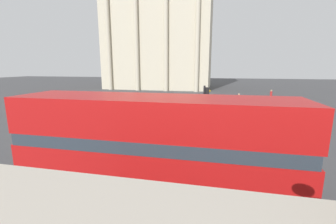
% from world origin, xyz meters
% --- Properties ---
extents(double_decker_bus, '(10.56, 2.68, 4.00)m').
position_xyz_m(double_decker_bus, '(-3.20, 5.38, 2.24)').
color(double_decker_bus, black).
rests_on(double_decker_bus, ground_plane).
extents(plaza_building_left, '(24.33, 17.07, 23.72)m').
position_xyz_m(plaza_building_left, '(-14.57, 52.13, 11.86)').
color(plaza_building_left, beige).
rests_on(plaza_building_left, ground_plane).
extents(traffic_light_near, '(0.42, 0.24, 3.99)m').
position_xyz_m(traffic_light_near, '(-1.60, 10.82, 2.60)').
color(traffic_light_near, black).
rests_on(traffic_light_near, ground_plane).
extents(traffic_light_mid, '(0.42, 0.24, 3.37)m').
position_xyz_m(traffic_light_mid, '(-1.80, 16.62, 2.22)').
color(traffic_light_mid, black).
rests_on(traffic_light_mid, ground_plane).
extents(pedestrian_red, '(0.32, 0.32, 1.80)m').
position_xyz_m(pedestrian_red, '(6.72, 32.03, 1.05)').
color(pedestrian_red, '#282B33').
rests_on(pedestrian_red, ground_plane).
extents(pedestrian_grey, '(0.32, 0.32, 1.72)m').
position_xyz_m(pedestrian_grey, '(-1.69, 12.73, 0.99)').
color(pedestrian_grey, '#282B33').
rests_on(pedestrian_grey, ground_plane).
extents(pedestrian_white, '(0.32, 0.32, 1.80)m').
position_xyz_m(pedestrian_white, '(1.78, 26.52, 1.04)').
color(pedestrian_white, '#282B33').
rests_on(pedestrian_white, ground_plane).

